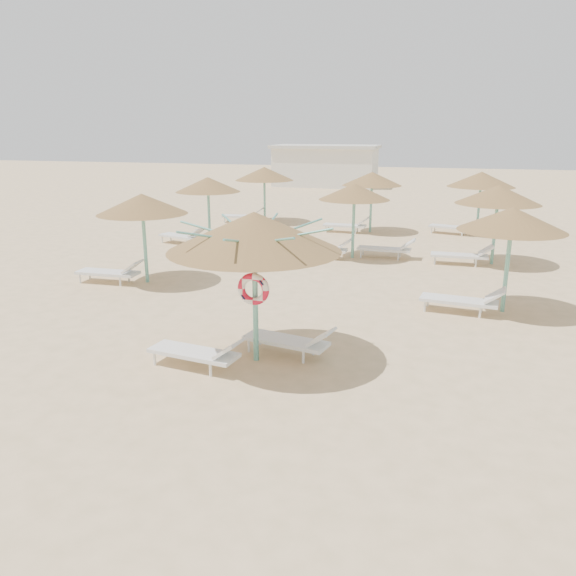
# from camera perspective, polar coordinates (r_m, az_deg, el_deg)

# --- Properties ---
(ground) EXTENTS (120.00, 120.00, 0.00)m
(ground) POSITION_cam_1_polar(r_m,az_deg,el_deg) (11.86, -3.06, -6.57)
(ground) COLOR #E0B988
(ground) RESTS_ON ground
(main_palapa) EXTENTS (3.37, 3.37, 3.02)m
(main_palapa) POSITION_cam_1_polar(r_m,az_deg,el_deg) (10.74, -3.46, 5.68)
(main_palapa) COLOR #65AF9E
(main_palapa) RESTS_ON ground
(lounger_main_a) EXTENTS (2.01, 0.86, 0.71)m
(lounger_main_a) POSITION_cam_1_polar(r_m,az_deg,el_deg) (11.11, -9.01, -6.46)
(lounger_main_a) COLOR white
(lounger_main_a) RESTS_ON ground
(lounger_main_b) EXTENTS (2.00, 0.96, 0.70)m
(lounger_main_b) POSITION_cam_1_polar(r_m,az_deg,el_deg) (11.57, 0.36, -5.35)
(lounger_main_b) COLOR white
(lounger_main_b) RESTS_ON ground
(palapa_field) EXTENTS (19.62, 14.66, 2.72)m
(palapa_field) POSITION_cam_1_polar(r_m,az_deg,el_deg) (21.12, 9.12, 9.69)
(palapa_field) COLOR #65AF9E
(palapa_field) RESTS_ON ground
(service_hut) EXTENTS (8.40, 4.40, 3.25)m
(service_hut) POSITION_cam_1_polar(r_m,az_deg,el_deg) (46.45, 3.84, 12.31)
(service_hut) COLOR silver
(service_hut) RESTS_ON ground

